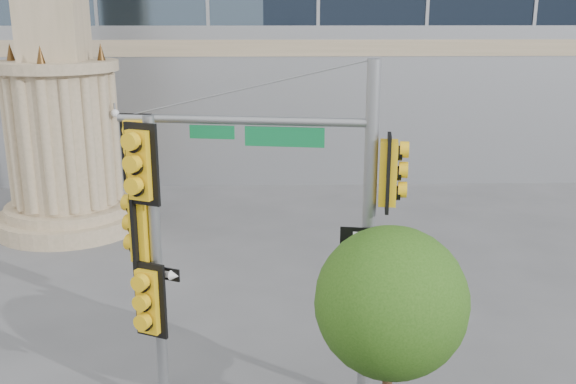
{
  "coord_description": "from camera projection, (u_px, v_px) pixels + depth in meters",
  "views": [
    {
      "loc": [
        0.1,
        -10.16,
        6.39
      ],
      "look_at": [
        0.5,
        2.0,
        3.01
      ],
      "focal_mm": 40.0,
      "sensor_mm": 36.0,
      "label": 1
    }
  ],
  "objects": [
    {
      "name": "ground",
      "position": [
        264.0,
        384.0,
        11.49
      ],
      "size": [
        120.0,
        120.0,
        0.0
      ],
      "primitive_type": "plane",
      "color": "#545456",
      "rests_on": "ground"
    },
    {
      "name": "main_signal_pole",
      "position": [
        304.0,
        199.0,
        10.18
      ],
      "size": [
        4.42,
        1.13,
        5.76
      ],
      "rotation": [
        0.0,
        0.0,
        -0.17
      ],
      "color": "slate",
      "rests_on": "ground"
    },
    {
      "name": "secondary_signal_pole",
      "position": [
        149.0,
        247.0,
        9.92
      ],
      "size": [
        0.83,
        0.83,
        4.95
      ],
      "rotation": [
        0.0,
        0.0,
        -0.43
      ],
      "color": "slate",
      "rests_on": "ground"
    },
    {
      "name": "street_tree",
      "position": [
        393.0,
        308.0,
        9.21
      ],
      "size": [
        2.26,
        2.21,
        3.52
      ],
      "color": "#9A8A68",
      "rests_on": "ground"
    },
    {
      "name": "monument",
      "position": [
        55.0,
        46.0,
        18.49
      ],
      "size": [
        4.4,
        4.4,
        16.6
      ],
      "color": "#9A8A68",
      "rests_on": "ground"
    }
  ]
}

